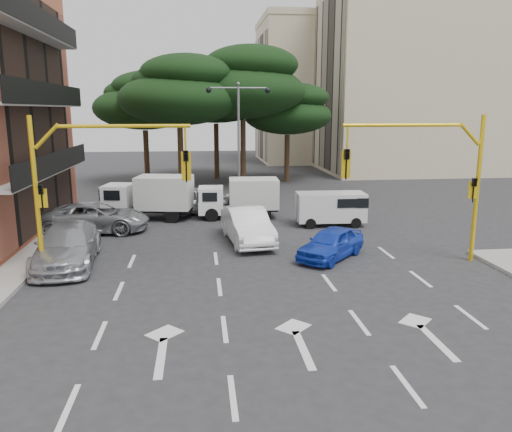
{
  "coord_description": "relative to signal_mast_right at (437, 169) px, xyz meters",
  "views": [
    {
      "loc": [
        -2.61,
        -16.88,
        6.19
      ],
      "look_at": [
        -0.18,
        4.44,
        1.6
      ],
      "focal_mm": 35.0,
      "sensor_mm": 36.0,
      "label": 1
    }
  ],
  "objects": [
    {
      "name": "apartment_beige_near",
      "position": [
        13.15,
        30.01,
        5.47
      ],
      "size": [
        20.2,
        12.15,
        18.7
      ],
      "color": "beige",
      "rests_on": "ground"
    },
    {
      "name": "box_truck_a",
      "position": [
        -12.32,
        9.8,
        -2.64
      ],
      "size": [
        5.37,
        2.97,
        2.5
      ],
      "primitive_type": null,
      "rotation": [
        0.0,
        0.0,
        1.4
      ],
      "color": "white",
      "rests_on": "ground"
    },
    {
      "name": "pine_left_near",
      "position": [
        -10.75,
        19.96,
        3.72
      ],
      "size": [
        9.15,
        9.15,
        10.23
      ],
      "color": "#382616",
      "rests_on": "ground"
    },
    {
      "name": "ground",
      "position": [
        -6.8,
        -1.99,
        -3.88
      ],
      "size": [
        120.0,
        120.0,
        0.0
      ],
      "primitive_type": "plane",
      "color": "#28282B",
      "rests_on": "ground"
    },
    {
      "name": "car_blue_compact",
      "position": [
        -3.95,
        1.01,
        -3.23
      ],
      "size": [
        3.75,
        3.87,
        1.31
      ],
      "primitive_type": "imported",
      "rotation": [
        0.0,
        0.0,
        -0.75
      ],
      "color": "#1636BA",
      "rests_on": "ground"
    },
    {
      "name": "car_white_hatch",
      "position": [
        -7.22,
        4.01,
        -3.06
      ],
      "size": [
        2.34,
        5.17,
        1.65
      ],
      "primitive_type": "imported",
      "rotation": [
        0.0,
        0.0,
        0.12
      ],
      "color": "white",
      "rests_on": "ground"
    },
    {
      "name": "car_silver_cross_a",
      "position": [
        -14.8,
        6.94,
        -3.13
      ],
      "size": [
        5.61,
        2.88,
        1.51
      ],
      "primitive_type": "imported",
      "rotation": [
        0.0,
        0.0,
        1.5
      ],
      "color": "#919398",
      "rests_on": "ground"
    },
    {
      "name": "car_silver_cross_b",
      "position": [
        -9.19,
        11.01,
        -3.06
      ],
      "size": [
        4.95,
        2.29,
        1.64
      ],
      "primitive_type": "imported",
      "rotation": [
        0.0,
        0.0,
        1.65
      ],
      "color": "#A4A8AC",
      "rests_on": "ground"
    },
    {
      "name": "signal_mast_right",
      "position": [
        0.0,
        0.0,
        0.0
      ],
      "size": [
        5.79,
        0.37,
        6.0
      ],
      "color": "yellow",
      "rests_on": "ground"
    },
    {
      "name": "apartment_beige_far",
      "position": [
        6.15,
        42.01,
        4.47
      ],
      "size": [
        16.2,
        12.15,
        16.7
      ],
      "color": "beige",
      "rests_on": "ground"
    },
    {
      "name": "pine_right",
      "position": [
        -1.75,
        23.96,
        2.33
      ],
      "size": [
        7.49,
        7.49,
        8.37
      ],
      "color": "#382616",
      "rests_on": "ground"
    },
    {
      "name": "pine_left_far",
      "position": [
        -13.75,
        23.96,
        3.03
      ],
      "size": [
        8.32,
        8.32,
        9.3
      ],
      "color": "#382616",
      "rests_on": "ground"
    },
    {
      "name": "box_truck_b",
      "position": [
        -7.15,
        9.51,
        -2.74
      ],
      "size": [
        4.75,
        2.17,
        2.29
      ],
      "primitive_type": null,
      "rotation": [
        0.0,
        0.0,
        1.52
      ],
      "color": "white",
      "rests_on": "ground"
    },
    {
      "name": "pine_back",
      "position": [
        -7.75,
        26.96,
        3.72
      ],
      "size": [
        9.15,
        9.15,
        10.23
      ],
      "color": "#382616",
      "rests_on": "ground"
    },
    {
      "name": "street_lamp_center",
      "position": [
        -6.8,
        14.01,
        1.54
      ],
      "size": [
        4.16,
        0.36,
        7.77
      ],
      "color": "slate",
      "rests_on": "median_strip"
    },
    {
      "name": "car_silver_wagon",
      "position": [
        -14.8,
        1.35,
        -3.08
      ],
      "size": [
        2.68,
        5.69,
        1.6
      ],
      "primitive_type": "imported",
      "rotation": [
        0.0,
        0.0,
        0.08
      ],
      "color": "#A3A5AB",
      "rests_on": "ground"
    },
    {
      "name": "van_white",
      "position": [
        -2.37,
        7.05,
        -2.97
      ],
      "size": [
        3.73,
        1.8,
        1.83
      ],
      "primitive_type": null,
      "rotation": [
        0.0,
        0.0,
        -1.61
      ],
      "color": "silver",
      "rests_on": "ground"
    },
    {
      "name": "pine_center",
      "position": [
        -5.75,
        21.96,
        4.41
      ],
      "size": [
        9.98,
        9.98,
        11.16
      ],
      "color": "#382616",
      "rests_on": "ground"
    },
    {
      "name": "median_strip",
      "position": [
        -6.8,
        14.01,
        -3.81
      ],
      "size": [
        1.4,
        6.0,
        0.15
      ],
      "primitive_type": "cube",
      "color": "gray",
      "rests_on": "ground"
    },
    {
      "name": "signal_mast_left",
      "position": [
        -13.61,
        0.0,
        0.0
      ],
      "size": [
        5.79,
        0.37,
        6.0
      ],
      "color": "yellow",
      "rests_on": "ground"
    }
  ]
}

